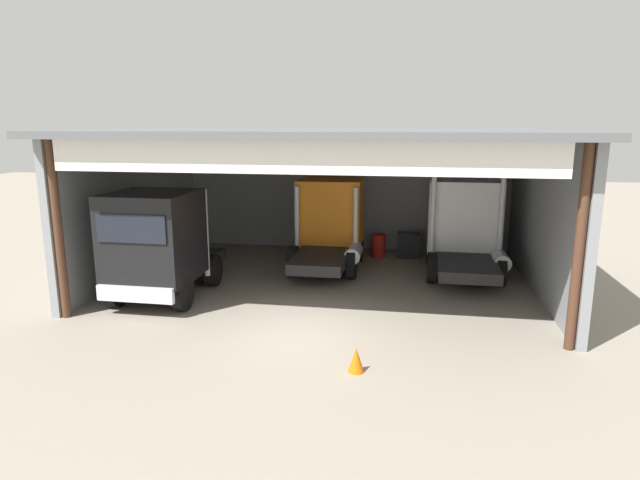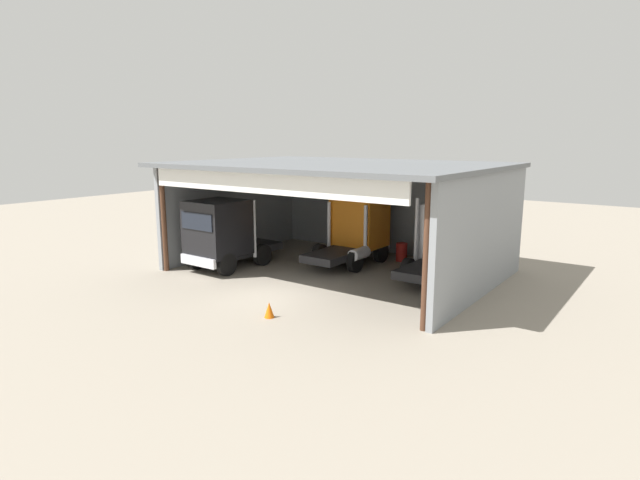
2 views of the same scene
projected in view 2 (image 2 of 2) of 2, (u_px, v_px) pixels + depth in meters
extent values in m
plane|color=gray|center=(269.00, 296.00, 20.76)|extent=(80.00, 80.00, 0.00)
cube|color=gray|center=(390.00, 208.00, 28.24)|extent=(13.84, 0.24, 4.95)
cube|color=gray|center=(234.00, 208.00, 28.24)|extent=(0.24, 10.02, 4.95)
cube|color=gray|center=(484.00, 236.00, 20.27)|extent=(0.24, 10.02, 4.95)
cube|color=slate|center=(335.00, 165.00, 23.49)|extent=(14.44, 10.69, 0.20)
cylinder|color=#4C2D1E|center=(164.00, 220.00, 24.24)|extent=(0.24, 0.24, 4.95)
cylinder|color=#4C2D1E|center=(426.00, 257.00, 16.56)|extent=(0.24, 0.24, 4.95)
cube|color=white|center=(262.00, 182.00, 19.65)|extent=(12.46, 0.12, 0.90)
cube|color=black|center=(218.00, 228.00, 24.39)|extent=(2.40, 2.46, 2.59)
cube|color=black|center=(197.00, 222.00, 23.32)|extent=(2.02, 0.07, 0.78)
cube|color=silver|center=(198.00, 261.00, 23.66)|extent=(2.26, 0.18, 0.44)
cube|color=#232326|center=(247.00, 249.00, 26.19)|extent=(1.81, 3.55, 0.36)
cylinder|color=silver|center=(254.00, 229.00, 24.88)|extent=(0.18, 0.18, 2.78)
cylinder|color=silver|center=(223.00, 225.00, 26.13)|extent=(0.18, 0.18, 2.78)
cylinder|color=silver|center=(228.00, 245.00, 26.56)|extent=(0.57, 1.20, 0.56)
cylinder|color=black|center=(227.00, 264.00, 23.70)|extent=(0.31, 1.07, 1.07)
cylinder|color=black|center=(197.00, 258.00, 24.91)|extent=(0.31, 1.07, 1.07)
cylinder|color=black|center=(262.00, 255.00, 25.62)|extent=(0.31, 1.07, 1.07)
cylinder|color=black|center=(233.00, 250.00, 26.83)|extent=(0.31, 1.07, 1.07)
cube|color=orange|center=(360.00, 222.00, 26.25)|extent=(2.38, 2.13, 2.46)
cube|color=black|center=(371.00, 211.00, 27.03)|extent=(2.02, 0.06, 0.74)
cube|color=silver|center=(370.00, 244.00, 27.40)|extent=(2.26, 0.16, 0.44)
cube|color=#232326|center=(337.00, 254.00, 24.88)|extent=(1.79, 3.73, 0.36)
cylinder|color=silver|center=(329.00, 227.00, 25.94)|extent=(0.18, 0.18, 2.56)
cylinder|color=silver|center=(365.00, 232.00, 24.71)|extent=(0.18, 0.18, 2.56)
cylinder|color=silver|center=(359.00, 254.00, 24.48)|extent=(0.56, 1.20, 0.56)
cylinder|color=black|center=(347.00, 247.00, 27.48)|extent=(0.30, 1.11, 1.11)
cylinder|color=black|center=(381.00, 252.00, 26.28)|extent=(0.30, 1.11, 1.11)
cylinder|color=black|center=(320.00, 255.00, 25.51)|extent=(0.30, 1.11, 1.11)
cylinder|color=black|center=(355.00, 261.00, 24.31)|extent=(0.30, 1.11, 1.11)
cube|color=white|center=(452.00, 232.00, 23.39)|extent=(2.57, 2.22, 2.57)
cube|color=black|center=(462.00, 219.00, 24.17)|extent=(2.16, 0.09, 0.77)
cube|color=silver|center=(460.00, 257.00, 24.55)|extent=(2.42, 0.20, 0.44)
cube|color=#232326|center=(431.00, 270.00, 22.06)|extent=(1.96, 3.70, 0.36)
cylinder|color=silver|center=(416.00, 232.00, 23.08)|extent=(0.18, 0.18, 3.13)
cylinder|color=silver|center=(466.00, 238.00, 21.73)|extent=(0.18, 0.18, 3.13)
cylinder|color=silver|center=(460.00, 270.00, 21.60)|extent=(0.58, 1.21, 0.56)
cylinder|color=black|center=(431.00, 259.00, 24.68)|extent=(0.32, 1.06, 1.05)
cylinder|color=black|center=(477.00, 266.00, 23.37)|extent=(0.32, 1.06, 1.05)
cylinder|color=black|center=(408.00, 270.00, 22.76)|extent=(0.32, 1.06, 1.05)
cylinder|color=black|center=(456.00, 278.00, 21.44)|extent=(0.32, 1.06, 1.05)
cylinder|color=#B21E19|center=(402.00, 252.00, 26.58)|extent=(0.58, 0.58, 0.93)
cube|color=black|center=(424.00, 254.00, 25.99)|extent=(0.90, 0.60, 1.00)
cone|color=orange|center=(269.00, 310.00, 18.19)|extent=(0.36, 0.36, 0.56)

